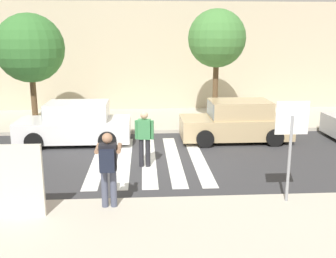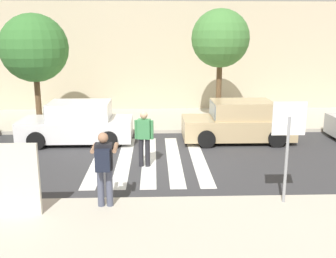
{
  "view_description": "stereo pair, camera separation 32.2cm",
  "coord_description": "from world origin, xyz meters",
  "px_view_note": "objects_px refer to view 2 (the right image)",
  "views": [
    {
      "loc": [
        -0.14,
        -12.01,
        3.96
      ],
      "look_at": [
        0.6,
        -0.2,
        1.1
      ],
      "focal_mm": 42.0,
      "sensor_mm": 36.0,
      "label": 1
    },
    {
      "loc": [
        0.18,
        -12.02,
        3.96
      ],
      "look_at": [
        0.6,
        -0.2,
        1.1
      ],
      "focal_mm": 42.0,
      "sensor_mm": 36.0,
      "label": 2
    }
  ],
  "objects_px": {
    "stop_sign": "(288,130)",
    "parked_car_white": "(78,124)",
    "advertising_board": "(14,180)",
    "pedestrian_crossing": "(144,136)",
    "street_tree_center": "(220,39)",
    "street_tree_west": "(34,48)",
    "parked_car_tan": "(238,123)",
    "photographer_with_backpack": "(104,163)"
  },
  "relations": [
    {
      "from": "photographer_with_backpack",
      "to": "advertising_board",
      "type": "bearing_deg",
      "value": -169.61
    },
    {
      "from": "photographer_with_backpack",
      "to": "street_tree_center",
      "type": "xyz_separation_m",
      "value": [
        3.95,
        8.63,
        2.6
      ]
    },
    {
      "from": "photographer_with_backpack",
      "to": "street_tree_west",
      "type": "bearing_deg",
      "value": 114.65
    },
    {
      "from": "stop_sign",
      "to": "street_tree_center",
      "type": "height_order",
      "value": "street_tree_center"
    },
    {
      "from": "street_tree_west",
      "to": "advertising_board",
      "type": "bearing_deg",
      "value": -77.62
    },
    {
      "from": "stop_sign",
      "to": "street_tree_west",
      "type": "bearing_deg",
      "value": 134.28
    },
    {
      "from": "photographer_with_backpack",
      "to": "pedestrian_crossing",
      "type": "relative_size",
      "value": 1.0
    },
    {
      "from": "parked_car_white",
      "to": "advertising_board",
      "type": "distance_m",
      "value": 6.33
    },
    {
      "from": "street_tree_center",
      "to": "pedestrian_crossing",
      "type": "bearing_deg",
      "value": -119.9
    },
    {
      "from": "street_tree_west",
      "to": "parked_car_tan",
      "type": "bearing_deg",
      "value": -15.39
    },
    {
      "from": "stop_sign",
      "to": "parked_car_tan",
      "type": "relative_size",
      "value": 0.58
    },
    {
      "from": "street_tree_west",
      "to": "street_tree_center",
      "type": "distance_m",
      "value": 7.74
    },
    {
      "from": "parked_car_white",
      "to": "parked_car_tan",
      "type": "xyz_separation_m",
      "value": [
        6.02,
        -0.0,
        0.0
      ]
    },
    {
      "from": "photographer_with_backpack",
      "to": "parked_car_white",
      "type": "distance_m",
      "value": 6.24
    },
    {
      "from": "street_tree_west",
      "to": "parked_car_white",
      "type": "bearing_deg",
      "value": -47.41
    },
    {
      "from": "pedestrian_crossing",
      "to": "advertising_board",
      "type": "bearing_deg",
      "value": -127.49
    },
    {
      "from": "pedestrian_crossing",
      "to": "street_tree_west",
      "type": "distance_m",
      "value": 7.22
    },
    {
      "from": "stop_sign",
      "to": "parked_car_tan",
      "type": "xyz_separation_m",
      "value": [
        0.16,
        5.88,
        -1.14
      ]
    },
    {
      "from": "street_tree_west",
      "to": "street_tree_center",
      "type": "height_order",
      "value": "street_tree_center"
    },
    {
      "from": "photographer_with_backpack",
      "to": "parked_car_tan",
      "type": "bearing_deg",
      "value": 54.3
    },
    {
      "from": "stop_sign",
      "to": "street_tree_center",
      "type": "distance_m",
      "value": 8.75
    },
    {
      "from": "photographer_with_backpack",
      "to": "advertising_board",
      "type": "distance_m",
      "value": 1.93
    },
    {
      "from": "street_tree_center",
      "to": "street_tree_west",
      "type": "bearing_deg",
      "value": -176.75
    },
    {
      "from": "stop_sign",
      "to": "pedestrian_crossing",
      "type": "distance_m",
      "value": 4.61
    },
    {
      "from": "parked_car_tan",
      "to": "advertising_board",
      "type": "distance_m",
      "value": 8.85
    },
    {
      "from": "parked_car_tan",
      "to": "street_tree_center",
      "type": "relative_size",
      "value": 0.84
    },
    {
      "from": "pedestrian_crossing",
      "to": "street_tree_center",
      "type": "height_order",
      "value": "street_tree_center"
    },
    {
      "from": "advertising_board",
      "to": "parked_car_white",
      "type": "bearing_deg",
      "value": 88.51
    },
    {
      "from": "photographer_with_backpack",
      "to": "stop_sign",
      "type": "bearing_deg",
      "value": 1.39
    },
    {
      "from": "parked_car_white",
      "to": "street_tree_center",
      "type": "distance_m",
      "value": 6.97
    },
    {
      "from": "parked_car_white",
      "to": "advertising_board",
      "type": "relative_size",
      "value": 2.56
    },
    {
      "from": "parked_car_white",
      "to": "advertising_board",
      "type": "height_order",
      "value": "advertising_board"
    },
    {
      "from": "stop_sign",
      "to": "photographer_with_backpack",
      "type": "bearing_deg",
      "value": -178.61
    },
    {
      "from": "photographer_with_backpack",
      "to": "street_tree_west",
      "type": "relative_size",
      "value": 0.37
    },
    {
      "from": "parked_car_white",
      "to": "pedestrian_crossing",
      "type": "bearing_deg",
      "value": -47.85
    },
    {
      "from": "parked_car_white",
      "to": "advertising_board",
      "type": "bearing_deg",
      "value": -91.49
    },
    {
      "from": "photographer_with_backpack",
      "to": "pedestrian_crossing",
      "type": "bearing_deg",
      "value": 75.62
    },
    {
      "from": "street_tree_center",
      "to": "photographer_with_backpack",
      "type": "bearing_deg",
      "value": -114.6
    },
    {
      "from": "stop_sign",
      "to": "pedestrian_crossing",
      "type": "height_order",
      "value": "stop_sign"
    },
    {
      "from": "pedestrian_crossing",
      "to": "parked_car_tan",
      "type": "bearing_deg",
      "value": 38.84
    },
    {
      "from": "stop_sign",
      "to": "parked_car_white",
      "type": "xyz_separation_m",
      "value": [
        -5.86,
        5.88,
        -1.14
      ]
    },
    {
      "from": "parked_car_tan",
      "to": "street_tree_center",
      "type": "xyz_separation_m",
      "value": [
        -0.34,
        2.66,
        3.05
      ]
    }
  ]
}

